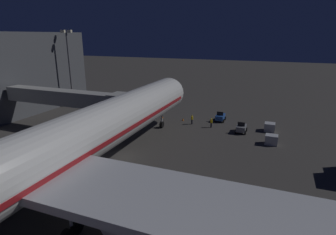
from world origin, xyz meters
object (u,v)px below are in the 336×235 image
(airliner_at_gate, at_px, (47,156))
(baggage_container_near_belt, at_px, (270,127))
(jet_bridge, at_px, (74,99))
(ground_crew_by_belt_loader, at_px, (211,122))
(ground_crew_near_nose_gear, at_px, (192,119))
(traffic_cone_nose_starboard, at_px, (162,117))
(baggage_container_mid_row, at_px, (271,140))
(baggage_tug_spare, at_px, (220,117))
(traffic_cone_nose_port, at_px, (183,119))
(apron_floodlight_mast, at_px, (69,63))
(pushback_tug, at_px, (241,128))

(airliner_at_gate, bearing_deg, baggage_container_near_belt, -119.80)
(jet_bridge, height_order, ground_crew_by_belt_loader, jet_bridge)
(baggage_container_near_belt, bearing_deg, ground_crew_near_nose_gear, 5.23)
(traffic_cone_nose_starboard, bearing_deg, baggage_container_mid_row, 162.44)
(ground_crew_near_nose_gear, xyz_separation_m, traffic_cone_nose_starboard, (6.66, -1.47, -0.71))
(baggage_tug_spare, xyz_separation_m, traffic_cone_nose_port, (6.81, 2.53, -0.51))
(ground_crew_near_nose_gear, distance_m, traffic_cone_nose_starboard, 6.86)
(baggage_tug_spare, bearing_deg, ground_crew_near_nose_gear, 41.34)
(apron_floodlight_mast, height_order, pushback_tug, apron_floodlight_mast)
(airliner_at_gate, height_order, apron_floodlight_mast, airliner_at_gate)
(airliner_at_gate, bearing_deg, jet_bridge, -55.88)
(pushback_tug, relative_size, baggage_container_mid_row, 1.41)
(jet_bridge, xyz_separation_m, baggage_container_near_belt, (-31.50, -12.26, -5.03))
(baggage_tug_spare, height_order, baggage_container_mid_row, baggage_tug_spare)
(baggage_tug_spare, relative_size, ground_crew_by_belt_loader, 1.59)
(pushback_tug, height_order, traffic_cone_nose_starboard, pushback_tug)
(baggage_tug_spare, xyz_separation_m, baggage_container_near_belt, (-9.22, 2.74, -0.06))
(jet_bridge, bearing_deg, airliner_at_gate, 124.12)
(baggage_container_near_belt, height_order, ground_crew_near_nose_gear, ground_crew_near_nose_gear)
(ground_crew_by_belt_loader, height_order, traffic_cone_nose_port, ground_crew_by_belt_loader)
(airliner_at_gate, bearing_deg, baggage_container_mid_row, -126.38)
(traffic_cone_nose_starboard, bearing_deg, pushback_tug, 170.07)
(apron_floodlight_mast, height_order, ground_crew_by_belt_loader, apron_floodlight_mast)
(baggage_container_near_belt, bearing_deg, baggage_container_mid_row, 94.44)
(jet_bridge, distance_m, baggage_container_near_belt, 34.17)
(airliner_at_gate, xyz_separation_m, pushback_tug, (-13.70, -29.26, -4.87))
(traffic_cone_nose_port, bearing_deg, baggage_tug_spare, -159.59)
(baggage_container_near_belt, relative_size, ground_crew_near_nose_gear, 1.01)
(baggage_container_near_belt, xyz_separation_m, traffic_cone_nose_starboard, (20.43, -0.21, -0.45))
(baggage_container_mid_row, xyz_separation_m, traffic_cone_nose_starboard, (20.93, -6.62, -0.47))
(traffic_cone_nose_port, relative_size, traffic_cone_nose_starboard, 1.00)
(pushback_tug, xyz_separation_m, baggage_container_mid_row, (-5.03, 3.84, -0.03))
(baggage_tug_spare, relative_size, traffic_cone_nose_starboard, 5.05)
(jet_bridge, height_order, apron_floodlight_mast, apron_floodlight_mast)
(jet_bridge, xyz_separation_m, ground_crew_near_nose_gear, (-17.73, -11.00, -4.77))
(pushback_tug, relative_size, ground_crew_by_belt_loader, 1.47)
(traffic_cone_nose_port, bearing_deg, baggage_container_near_belt, 179.26)
(jet_bridge, distance_m, traffic_cone_nose_port, 20.60)
(jet_bridge, distance_m, baggage_container_mid_row, 32.91)
(airliner_at_gate, xyz_separation_m, ground_crew_by_belt_loader, (-8.29, -29.97, -4.69))
(airliner_at_gate, distance_m, traffic_cone_nose_port, 32.56)
(baggage_container_near_belt, bearing_deg, traffic_cone_nose_port, -0.74)
(baggage_container_near_belt, bearing_deg, airliner_at_gate, 60.20)
(baggage_container_near_belt, xyz_separation_m, baggage_container_mid_row, (-0.50, 6.42, 0.03))
(jet_bridge, relative_size, traffic_cone_nose_starboard, 45.55)
(baggage_tug_spare, xyz_separation_m, traffic_cone_nose_starboard, (11.21, 2.53, -0.51))
(apron_floodlight_mast, height_order, traffic_cone_nose_port, apron_floodlight_mast)
(traffic_cone_nose_starboard, bearing_deg, apron_floodlight_mast, -3.18)
(airliner_at_gate, height_order, baggage_container_mid_row, airliner_at_gate)
(baggage_tug_spare, relative_size, baggage_container_near_belt, 1.54)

